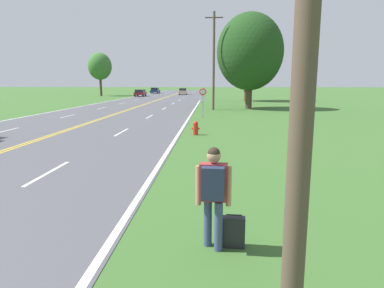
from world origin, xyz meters
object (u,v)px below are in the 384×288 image
(tree_behind_sign, at_px, (247,54))
(tree_mid_treeline, at_px, (100,66))
(fire_hydrant, at_px, (196,128))
(tree_left_verge, at_px, (250,52))
(car_dark_blue_sedan_receding, at_px, (155,90))
(car_champagne_sedan_mid_far, at_px, (183,91))
(suitcase, at_px, (234,232))
(hitchhiker_person, at_px, (213,188))
(traffic_sign, at_px, (203,96))
(car_maroon_hatchback_mid_near, at_px, (140,93))

(tree_behind_sign, relative_size, tree_mid_treeline, 1.24)
(fire_hydrant, distance_m, tree_left_verge, 20.49)
(car_dark_blue_sedan_receding, bearing_deg, tree_behind_sign, -149.76)
(tree_mid_treeline, xyz_separation_m, car_champagne_sedan_mid_far, (16.70, 7.64, -5.31))
(fire_hydrant, distance_m, tree_behind_sign, 35.60)
(suitcase, distance_m, car_dark_blue_sedan_receding, 84.24)
(suitcase, bearing_deg, hitchhiker_person, 109.26)
(suitcase, xyz_separation_m, tree_mid_treeline, (-23.69, 66.11, 5.81))
(hitchhiker_person, relative_size, traffic_sign, 0.75)
(traffic_sign, bearing_deg, tree_left_verge, 64.82)
(suitcase, relative_size, fire_hydrant, 0.78)
(traffic_sign, height_order, tree_behind_sign, tree_behind_sign)
(hitchhiker_person, distance_m, suitcase, 0.90)
(traffic_sign, xyz_separation_m, tree_behind_sign, (5.97, 25.37, 5.16))
(fire_hydrant, height_order, traffic_sign, traffic_sign)
(hitchhiker_person, xyz_separation_m, traffic_sign, (-0.73, 22.03, 0.70))
(suitcase, relative_size, car_maroon_hatchback_mid_near, 0.16)
(fire_hydrant, bearing_deg, tree_left_verge, 75.71)
(suitcase, height_order, tree_left_verge, tree_left_verge)
(tree_behind_sign, xyz_separation_m, car_dark_blue_sedan_receding, (-19.81, 35.61, -6.21))
(suitcase, xyz_separation_m, car_maroon_hatchback_mid_near, (-14.85, 63.78, 0.49))
(fire_hydrant, height_order, car_maroon_hatchback_mid_near, car_maroon_hatchback_mid_near)
(tree_left_verge, bearing_deg, suitcase, -96.45)
(tree_mid_treeline, relative_size, car_dark_blue_sedan_receding, 2.07)
(hitchhiker_person, relative_size, car_dark_blue_sedan_receding, 0.41)
(suitcase, relative_size, traffic_sign, 0.25)
(car_maroon_hatchback_mid_near, xyz_separation_m, car_champagne_sedan_mid_far, (7.85, 9.97, 0.01))
(traffic_sign, distance_m, tree_left_verge, 11.84)
(tree_left_verge, distance_m, car_champagne_sedan_mid_far, 43.44)
(traffic_sign, bearing_deg, hitchhiker_person, -88.09)
(tree_left_verge, relative_size, tree_mid_treeline, 1.13)
(hitchhiker_person, distance_m, tree_left_verge, 32.66)
(tree_left_verge, distance_m, tree_mid_treeline, 43.74)
(car_maroon_hatchback_mid_near, distance_m, car_dark_blue_sedan_receding, 19.13)
(traffic_sign, distance_m, car_dark_blue_sedan_receding, 62.54)
(hitchhiker_person, distance_m, car_champagne_sedan_mid_far, 74.15)
(tree_behind_sign, height_order, car_maroon_hatchback_mid_near, tree_behind_sign)
(fire_hydrant, height_order, tree_mid_treeline, tree_mid_treeline)
(car_maroon_hatchback_mid_near, bearing_deg, traffic_sign, -159.79)
(traffic_sign, height_order, tree_left_verge, tree_left_verge)
(fire_hydrant, relative_size, car_dark_blue_sedan_receding, 0.18)
(hitchhiker_person, xyz_separation_m, car_dark_blue_sedan_receding, (-14.57, 83.01, -0.34))
(hitchhiker_person, distance_m, traffic_sign, 22.06)
(suitcase, height_order, car_dark_blue_sedan_receding, car_dark_blue_sedan_receding)
(hitchhiker_person, xyz_separation_m, fire_hydrant, (-0.89, 12.95, -0.71))
(traffic_sign, relative_size, car_champagne_sedan_mid_far, 0.57)
(tree_behind_sign, height_order, car_champagne_sedan_mid_far, tree_behind_sign)
(suitcase, relative_size, tree_left_verge, 0.06)
(car_champagne_sedan_mid_far, bearing_deg, car_dark_blue_sedan_receding, -141.87)
(car_dark_blue_sedan_receding, bearing_deg, suitcase, -168.64)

